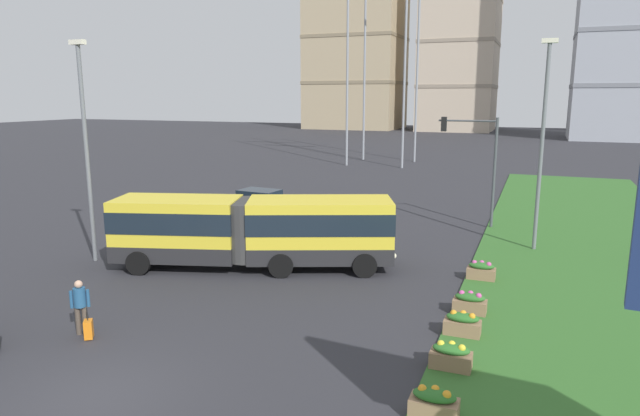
{
  "coord_description": "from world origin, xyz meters",
  "views": [
    {
      "loc": [
        9.7,
        -9.6,
        7.25
      ],
      "look_at": [
        0.53,
        13.65,
        2.2
      ],
      "focal_mm": 31.18,
      "sensor_mm": 36.0,
      "label": 1
    }
  ],
  "objects": [
    {
      "name": "flower_planter_0",
      "position": [
        7.91,
        2.0,
        0.43
      ],
      "size": [
        1.1,
        0.56,
        0.74
      ],
      "color": "#937051",
      "rests_on": "grass_median"
    },
    {
      "name": "car_white_van",
      "position": [
        -6.04,
        20.37,
        0.75
      ],
      "size": [
        4.57,
        2.4,
        1.58
      ],
      "color": "silver",
      "rests_on": "ground"
    },
    {
      "name": "traffic_light_far_right",
      "position": [
        6.51,
        22.0,
        4.16
      ],
      "size": [
        3.22,
        0.28,
        6.11
      ],
      "color": "#474C51",
      "rests_on": "ground"
    },
    {
      "name": "flower_planter_1",
      "position": [
        7.91,
        4.51,
        0.43
      ],
      "size": [
        1.1,
        0.56,
        0.74
      ],
      "color": "#937051",
      "rests_on": "grass_median"
    },
    {
      "name": "apartment_tower_west",
      "position": [
        -30.0,
        113.14,
        24.41
      ],
      "size": [
        20.21,
        16.87,
        48.79
      ],
      "color": "tan",
      "rests_on": "ground"
    },
    {
      "name": "pedestrian_crossing",
      "position": [
        -3.07,
        2.69,
        1.0
      ],
      "size": [
        0.49,
        0.38,
        1.74
      ],
      "color": "#4C4238",
      "rests_on": "ground"
    },
    {
      "name": "streetlight_left",
      "position": [
        -8.5,
        9.01,
        5.22
      ],
      "size": [
        0.7,
        0.28,
        9.55
      ],
      "color": "slate",
      "rests_on": "ground"
    },
    {
      "name": "streetlight_median",
      "position": [
        9.81,
        17.99,
        5.33
      ],
      "size": [
        0.7,
        0.28,
        9.76
      ],
      "color": "slate",
      "rests_on": "ground"
    },
    {
      "name": "rolling_suitcase",
      "position": [
        -2.62,
        2.49,
        0.31
      ],
      "size": [
        0.41,
        0.43,
        0.97
      ],
      "color": "orange",
      "rests_on": "ground"
    },
    {
      "name": "apartment_tower_westcentre",
      "position": [
        -7.26,
        112.99,
        17.67
      ],
      "size": [
        15.22,
        16.52,
        35.3
      ],
      "color": "#C6B299",
      "rests_on": "ground"
    },
    {
      "name": "transmission_pylon",
      "position": [
        -6.26,
        49.14,
        15.53
      ],
      "size": [
        9.0,
        6.24,
        28.25
      ],
      "color": "gray",
      "rests_on": "ground"
    },
    {
      "name": "ground_plane",
      "position": [
        0.0,
        0.0,
        0.0
      ],
      "size": [
        260.0,
        260.0,
        0.0
      ],
      "primitive_type": "plane",
      "color": "#2D2D33"
    },
    {
      "name": "grass_median",
      "position": [
        12.31,
        10.0,
        0.04
      ],
      "size": [
        10.0,
        70.0,
        0.08
      ],
      "primitive_type": "cube",
      "color": "#336628",
      "rests_on": "ground_plane"
    },
    {
      "name": "flower_planter_3",
      "position": [
        7.91,
        8.71,
        0.43
      ],
      "size": [
        1.1,
        0.56,
        0.74
      ],
      "color": "#937051",
      "rests_on": "grass_median"
    },
    {
      "name": "apartment_tower_centre",
      "position": [
        21.46,
        97.05,
        21.42
      ],
      "size": [
        14.98,
        14.4,
        42.8
      ],
      "color": "#9EA3AD",
      "rests_on": "ground"
    },
    {
      "name": "flower_planter_2",
      "position": [
        7.91,
        6.82,
        0.43
      ],
      "size": [
        1.1,
        0.56,
        0.74
      ],
      "color": "#937051",
      "rests_on": "grass_median"
    },
    {
      "name": "articulated_bus",
      "position": [
        -1.36,
        10.7,
        1.65
      ],
      "size": [
        11.9,
        6.29,
        3.0
      ],
      "color": "yellow",
      "rests_on": "ground"
    },
    {
      "name": "flower_planter_4",
      "position": [
        7.91,
        12.49,
        0.43
      ],
      "size": [
        1.1,
        0.56,
        0.74
      ],
      "color": "#937051",
      "rests_on": "grass_median"
    }
  ]
}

